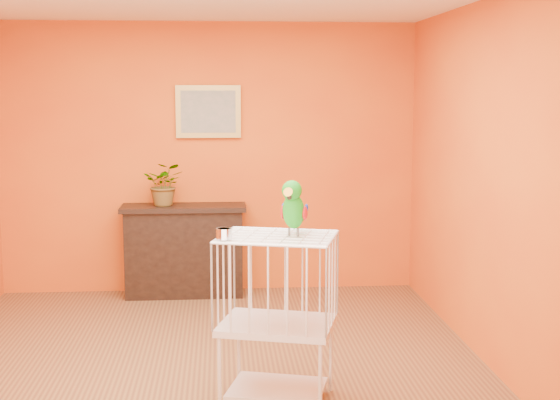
{
  "coord_description": "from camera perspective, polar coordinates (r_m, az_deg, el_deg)",
  "views": [
    {
      "loc": [
        0.11,
        -5.3,
        1.95
      ],
      "look_at": [
        0.48,
        -0.53,
        1.28
      ],
      "focal_mm": 50.0,
      "sensor_mm": 36.0,
      "label": 1
    }
  ],
  "objects": [
    {
      "name": "birdcage",
      "position": [
        4.92,
        -0.21,
        -8.52
      ],
      "size": [
        0.81,
        0.7,
        1.06
      ],
      "rotation": [
        0.0,
        0.0,
        -0.27
      ],
      "color": "silver",
      "rests_on": "ground"
    },
    {
      "name": "ground",
      "position": [
        5.65,
        -5.36,
        -12.24
      ],
      "size": [
        4.5,
        4.5,
        0.0
      ],
      "primitive_type": "plane",
      "color": "brown",
      "rests_on": "ground"
    },
    {
      "name": "parrot",
      "position": [
        4.78,
        0.99,
        -0.53
      ],
      "size": [
        0.19,
        0.31,
        0.35
      ],
      "rotation": [
        0.0,
        0.0,
        -0.36
      ],
      "color": "#59544C",
      "rests_on": "birdcage"
    },
    {
      "name": "room_shell",
      "position": [
        5.31,
        -5.58,
        4.01
      ],
      "size": [
        4.5,
        4.5,
        4.5
      ],
      "color": "orange",
      "rests_on": "ground"
    },
    {
      "name": "potted_plant",
      "position": [
        7.38,
        -8.44,
        0.77
      ],
      "size": [
        0.41,
        0.44,
        0.32
      ],
      "primitive_type": "imported",
      "rotation": [
        0.0,
        0.0,
        -0.1
      ],
      "color": "#26722D",
      "rests_on": "console_cabinet"
    },
    {
      "name": "feed_cup",
      "position": [
        4.67,
        -4.12,
        -2.48
      ],
      "size": [
        0.09,
        0.09,
        0.07
      ],
      "primitive_type": "cylinder",
      "color": "silver",
      "rests_on": "birdcage"
    },
    {
      "name": "console_cabinet",
      "position": [
        7.5,
        -7.03,
        -3.68
      ],
      "size": [
        1.17,
        0.42,
        0.87
      ],
      "color": "black",
      "rests_on": "ground"
    },
    {
      "name": "framed_picture",
      "position": [
        7.52,
        -5.27,
        6.46
      ],
      "size": [
        0.62,
        0.04,
        0.5
      ],
      "color": "#A98A3C",
      "rests_on": "room_shell"
    }
  ]
}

